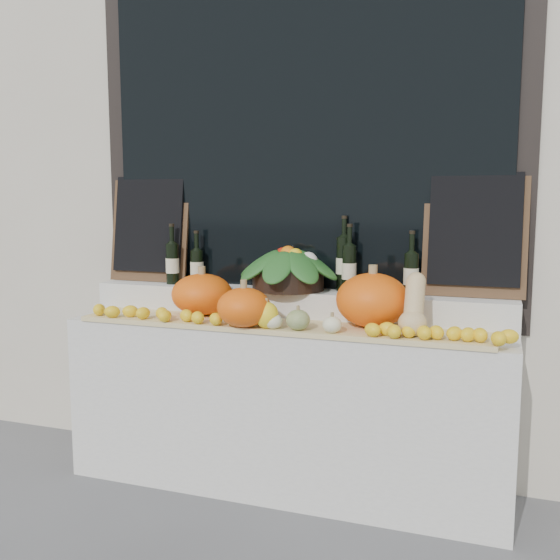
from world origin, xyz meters
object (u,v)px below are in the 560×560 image
(butternut_squash, at_px, (414,308))
(produce_bowl, at_px, (288,268))
(pumpkin_right, at_px, (372,300))
(pumpkin_left, at_px, (202,294))
(wine_bottle_tall, at_px, (344,263))

(butternut_squash, xyz_separation_m, produce_bowl, (-0.71, 0.29, 0.13))
(butternut_squash, bearing_deg, pumpkin_right, 151.74)
(pumpkin_right, relative_size, butternut_squash, 1.25)
(butternut_squash, distance_m, produce_bowl, 0.77)
(pumpkin_left, distance_m, butternut_squash, 1.15)
(pumpkin_right, bearing_deg, butternut_squash, -28.26)
(pumpkin_left, height_order, produce_bowl, produce_bowl)
(pumpkin_right, bearing_deg, wine_bottle_tall, 129.16)
(produce_bowl, xyz_separation_m, wine_bottle_tall, (0.29, 0.08, 0.03))
(butternut_squash, relative_size, wine_bottle_tall, 0.71)
(produce_bowl, relative_size, wine_bottle_tall, 1.47)
(pumpkin_left, bearing_deg, wine_bottle_tall, 18.07)
(pumpkin_left, height_order, pumpkin_right, pumpkin_right)
(pumpkin_left, bearing_deg, pumpkin_right, -0.95)
(pumpkin_right, distance_m, wine_bottle_tall, 0.36)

